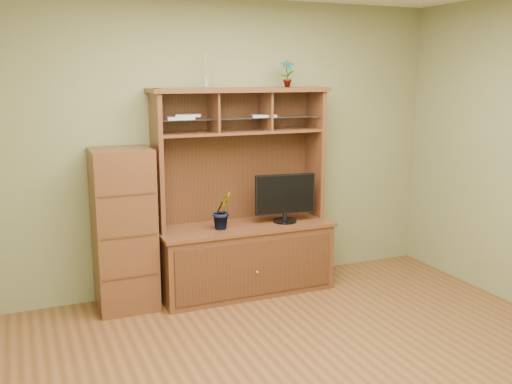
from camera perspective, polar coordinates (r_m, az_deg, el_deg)
room at (r=3.59m, az=6.98°, el=0.96°), size 4.54×4.04×2.74m
media_hutch at (r=5.35m, az=-1.23°, el=-4.53°), size 1.66×0.61×1.90m
monitor at (r=5.34m, az=2.93°, el=-0.50°), size 0.58×0.22×0.46m
orchid_plant at (r=5.12m, az=-3.38°, el=-1.85°), size 0.22×0.19×0.34m
top_plant at (r=5.40m, az=3.11°, el=11.77°), size 0.15×0.13×0.25m
reed_diffuser at (r=5.11m, az=-5.03°, el=11.70°), size 0.06×0.06×0.31m
magazines at (r=5.13m, az=-4.51°, el=7.55°), size 1.05×0.23×0.04m
side_cabinet at (r=5.04m, az=-13.06°, el=-3.71°), size 0.50×0.46×1.41m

